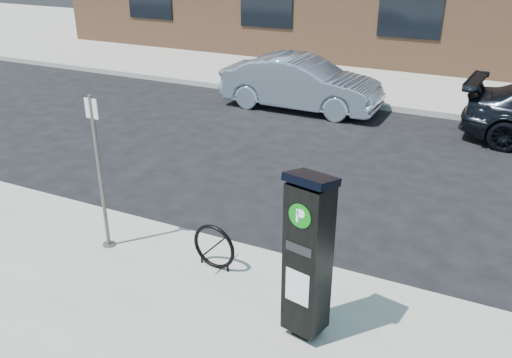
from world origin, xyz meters
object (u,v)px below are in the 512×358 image
Objects in this scene: sign_pole at (100,175)px; bike_rack at (214,247)px; parking_kiosk at (308,256)px; car_silver at (301,83)px.

sign_pole is 3.44× the size of bike_rack.
parking_kiosk is 3.07× the size of bike_rack.
car_silver is (-3.44, 8.54, -0.49)m from parking_kiosk.
sign_pole is at bearing -169.00° from bike_rack.
parking_kiosk is at bearing -19.57° from bike_rack.
sign_pole reaches higher than parking_kiosk.
parking_kiosk is 0.48× the size of car_silver.
sign_pole is 8.02m from car_silver.
car_silver is at bearing 108.09° from bike_rack.
car_silver is (-0.17, 8.00, -0.58)m from sign_pole.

